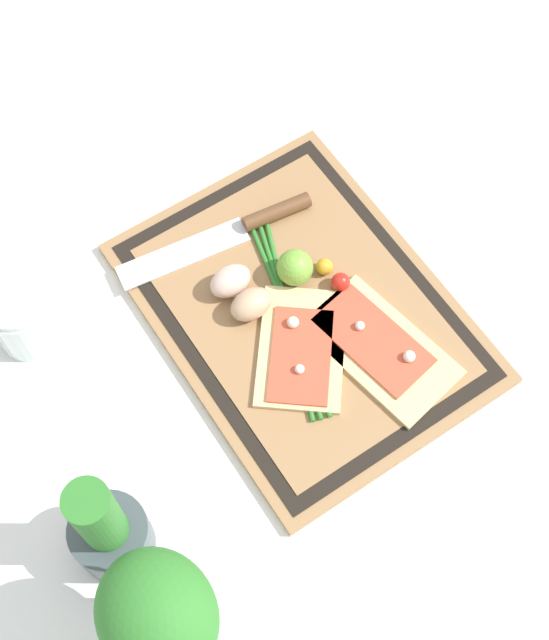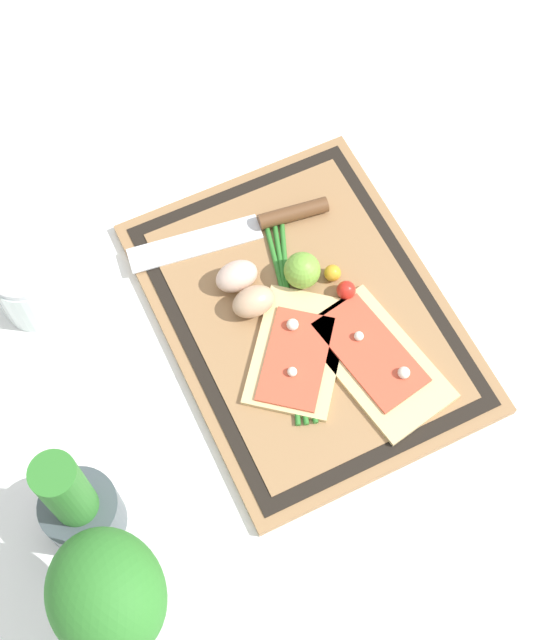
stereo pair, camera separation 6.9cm
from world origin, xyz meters
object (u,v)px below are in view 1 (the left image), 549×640
pizza_slice_far (301,349)px  egg_pink (231,281)px  egg_brown (251,304)px  herb_pot (108,531)px  knife (247,225)px  cherry_tomato_red (339,280)px  lime (295,268)px  pizza_slice_near (380,347)px  sauce_jar (25,318)px  herb_glass (161,620)px  cherry_tomato_yellow (325,267)px

pizza_slice_far → egg_pink: egg_pink is taller
egg_brown → herb_pot: herb_pot is taller
egg_brown → herb_pot: bearing=119.2°
pizza_slice_far → knife: 0.20m
egg_pink → cherry_tomato_red: egg_pink is taller
lime → pizza_slice_near: bearing=-167.9°
egg_brown → sauce_jar: sauce_jar is taller
herb_pot → egg_brown: bearing=-60.8°
egg_brown → lime: lime is taller
lime → cherry_tomato_red: size_ratio=1.93×
egg_brown → herb_glass: (-0.30, 0.30, 0.10)m
herb_pot → herb_glass: (-0.13, -0.00, 0.07)m
pizza_slice_far → herb_glass: bearing=123.5°
knife → egg_pink: size_ratio=4.90×
pizza_slice_far → egg_brown: (0.08, 0.02, 0.02)m
egg_pink → cherry_tomato_yellow: egg_pink is taller
pizza_slice_near → knife: bearing=9.9°
knife → herb_glass: 0.56m
egg_pink → lime: size_ratio=1.18×
egg_pink → herb_pot: (-0.21, 0.30, 0.04)m
herb_pot → herb_glass: herb_glass is taller
pizza_slice_near → knife: pizza_slice_near is taller
pizza_slice_near → lime: size_ratio=4.33×
egg_brown → pizza_slice_near: bearing=-141.5°
sauce_jar → herb_glass: herb_glass is taller
cherry_tomato_yellow → knife: bearing=23.5°
egg_brown → herb_pot: 0.35m
cherry_tomato_yellow → herb_glass: herb_glass is taller
egg_pink → sauce_jar: 0.27m
pizza_slice_far → cherry_tomato_yellow: 0.13m
pizza_slice_near → herb_glass: (-0.16, 0.41, 0.12)m
pizza_slice_near → pizza_slice_far: (0.05, 0.09, 0.00)m
lime → sauce_jar: size_ratio=0.51×
cherry_tomato_red → sauce_jar: 0.42m
pizza_slice_near → pizza_slice_far: same height
lime → cherry_tomato_yellow: (-0.02, -0.04, -0.01)m
pizza_slice_near → egg_brown: 0.18m
egg_brown → herb_glass: herb_glass is taller
egg_brown → sauce_jar: size_ratio=0.60×
pizza_slice_far → herb_glass: size_ratio=0.89×
cherry_tomato_yellow → sauce_jar: 0.40m
cherry_tomato_yellow → egg_brown: bearing=88.6°
knife → sauce_jar: sauce_jar is taller
cherry_tomato_red → sauce_jar: sauce_jar is taller
egg_pink → pizza_slice_near: bearing=-148.0°
egg_pink → herb_pot: bearing=125.6°
knife → lime: bearing=-173.4°
lime → herb_pot: herb_pot is taller
pizza_slice_far → lime: bearing=-29.7°
herb_glass → cherry_tomato_yellow: bearing=-54.6°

